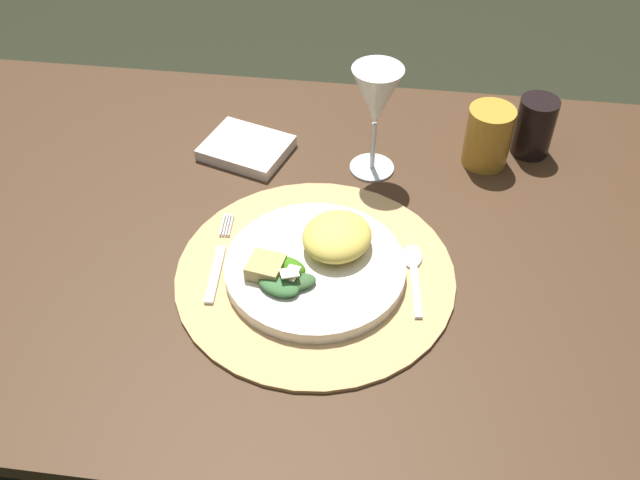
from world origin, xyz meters
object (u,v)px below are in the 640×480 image
object	(u,v)px
dining_table	(281,300)
amber_tumbler	(488,137)
dinner_plate	(315,268)
dark_tumbler	(535,127)
napkin	(246,148)
wine_glass	(376,100)
fork	(218,261)
spoon	(413,267)

from	to	relation	value
dining_table	amber_tumbler	bearing A→B (deg)	34.07
dinner_plate	dark_tumbler	xyz separation A→B (m)	(0.31, 0.32, 0.03)
napkin	dining_table	bearing A→B (deg)	-65.50
wine_glass	amber_tumbler	size ratio (longest dim) A/B	1.84
dining_table	fork	xyz separation A→B (m)	(-0.07, -0.08, 0.16)
spoon	fork	bearing A→B (deg)	-174.91
fork	dark_tumbler	size ratio (longest dim) A/B	1.77
dinner_plate	dark_tumbler	bearing A→B (deg)	46.12
dining_table	wine_glass	size ratio (longest dim) A/B	8.03
spoon	amber_tumbler	size ratio (longest dim) A/B	1.35
spoon	dark_tumbler	xyz separation A→B (m)	(0.18, 0.30, 0.04)
napkin	dark_tumbler	bearing A→B (deg)	8.08
dining_table	amber_tumbler	distance (m)	0.42
dinner_plate	amber_tumbler	size ratio (longest dim) A/B	2.48
spoon	wine_glass	xyz separation A→B (m)	(-0.07, 0.22, 0.12)
wine_glass	dark_tumbler	world-z (taller)	wine_glass
dinner_plate	fork	world-z (taller)	dinner_plate
fork	wine_glass	xyz separation A→B (m)	(0.19, 0.24, 0.12)
spoon	dark_tumbler	bearing A→B (deg)	58.99
fork	spoon	world-z (taller)	spoon
dinner_plate	napkin	bearing A→B (deg)	119.96
spoon	dinner_plate	bearing A→B (deg)	-168.77
dining_table	napkin	bearing A→B (deg)	114.50
dark_tumbler	wine_glass	bearing A→B (deg)	-162.46
napkin	dark_tumbler	size ratio (longest dim) A/B	1.34
wine_glass	fork	bearing A→B (deg)	-128.81
dining_table	dark_tumbler	world-z (taller)	dark_tumbler
dining_table	dark_tumbler	distance (m)	0.49
dining_table	spoon	xyz separation A→B (m)	(0.20, -0.05, 0.16)
wine_glass	dinner_plate	bearing A→B (deg)	-103.47
amber_tumbler	dark_tumbler	world-z (taller)	amber_tumbler
dining_table	amber_tumbler	size ratio (longest dim) A/B	14.77
fork	spoon	size ratio (longest dim) A/B	1.30
fork	napkin	xyz separation A→B (m)	(-0.01, 0.26, 0.00)
dinner_plate	fork	bearing A→B (deg)	178.98
dinner_plate	dark_tumbler	distance (m)	0.45
fork	dark_tumbler	world-z (taller)	dark_tumbler
dining_table	napkin	xyz separation A→B (m)	(-0.08, 0.18, 0.16)
fork	dark_tumbler	xyz separation A→B (m)	(0.45, 0.32, 0.04)
amber_tumbler	dinner_plate	bearing A→B (deg)	-129.55
dining_table	amber_tumbler	world-z (taller)	amber_tumbler
fork	amber_tumbler	distance (m)	0.47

